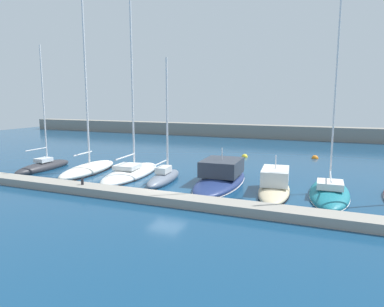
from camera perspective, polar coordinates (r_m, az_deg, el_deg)
The scene contains 13 objects.
ground_plane at distance 26.06m, azimuth -4.23°, elevation -6.73°, with size 120.00×120.00×0.00m, color navy.
dock_pier at distance 24.39m, azimuth -6.26°, elevation -7.13°, with size 37.64×1.64×0.59m, color gray.
breakwater_seawall at distance 64.78m, azimuth 12.59°, elevation 3.50°, with size 108.00×2.87×2.36m, color gray.
sailboat_charcoal_nearest at distance 37.96m, azimuth -23.11°, elevation -1.88°, with size 2.01×7.10×12.56m.
sailboat_ivory_second at distance 34.95m, azimuth -16.61°, elevation -2.28°, with size 3.42×8.83×18.44m.
sailboat_white_third at distance 32.78m, azimuth -9.96°, elevation -3.05°, with size 4.09×9.98×15.99m.
sailboat_slate_fourth at distance 29.80m, azimuth -4.62°, elevation -3.77°, with size 2.26×6.41×10.68m.
motorboat_navy_fifth at distance 29.35m, azimuth 4.78°, elevation -3.90°, with size 4.02×10.47×3.33m.
motorboat_sand_sixth at distance 27.15m, azimuth 13.36°, elevation -5.15°, with size 3.11×7.80×3.04m.
sailboat_teal_seventh at distance 27.66m, azimuth 21.57°, elevation -5.87°, with size 3.14×8.78×19.02m.
mooring_buoy_orange at distance 44.12m, azimuth 19.48°, elevation -0.77°, with size 0.79×0.79×0.79m, color orange.
mooring_buoy_yellow at distance 43.10m, azimuth 8.62°, elevation -0.58°, with size 0.76×0.76×0.76m, color yellow.
dock_bollard at distance 27.71m, azimuth -17.51°, elevation -4.44°, with size 0.20×0.20×0.44m, color black.
Camera 1 is at (11.49, -22.32, 6.99)m, focal length 32.57 mm.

